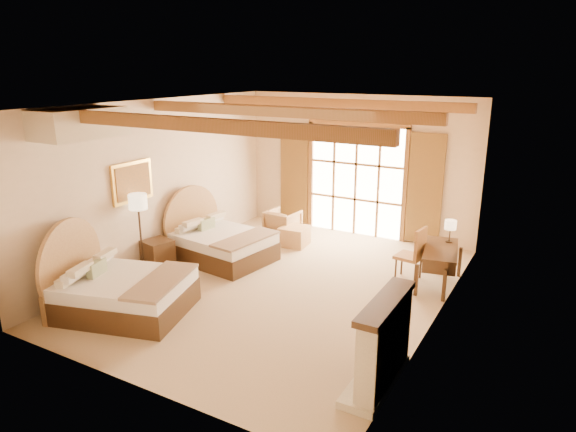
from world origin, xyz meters
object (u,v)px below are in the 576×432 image
Objects in this scene: desk at (439,266)px; bed_far at (217,241)px; nightstand at (158,255)px; bed_near at (118,287)px; armchair at (283,224)px.

bed_far is at bearing -179.80° from desk.
bed_far is at bearing 71.52° from nightstand.
desk is at bearing 19.10° from bed_far.
bed_far is at bearing 74.61° from bed_near.
desk is (3.80, -0.99, 0.06)m from armchair.
bed_near is at bearing -151.78° from desk.
armchair is at bearing 154.17° from desk.
nightstand is 5.26m from desk.
desk is at bearing 23.74° from bed_near.
bed_far is (-0.01, 2.64, -0.02)m from bed_near.
desk is at bearing 169.28° from armchair.
desk is (4.26, 3.50, -0.01)m from bed_near.
bed_near is 2.64m from bed_far.
armchair is (0.47, 1.85, -0.06)m from bed_far.
nightstand is at bearing -170.09° from desk.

